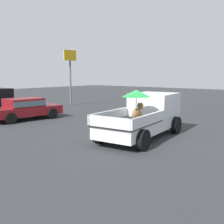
{
  "coord_description": "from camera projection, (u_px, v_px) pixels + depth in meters",
  "views": [
    {
      "loc": [
        -9.85,
        -6.43,
        2.82
      ],
      "look_at": [
        -0.48,
        1.25,
        1.1
      ],
      "focal_mm": 43.26,
      "sensor_mm": 36.0,
      "label": 1
    }
  ],
  "objects": [
    {
      "name": "pickup_truck_main",
      "position": [
        146.0,
        115.0,
        12.22
      ],
      "size": [
        5.22,
        2.7,
        2.17
      ],
      "rotation": [
        0.0,
        0.0,
        0.11
      ],
      "color": "black",
      "rests_on": "ground"
    },
    {
      "name": "motel_sign",
      "position": [
        70.0,
        67.0,
        23.93
      ],
      "size": [
        1.4,
        0.16,
        4.89
      ],
      "color": "#59595B",
      "rests_on": "ground"
    },
    {
      "name": "parked_sedan_near",
      "position": [
        25.0,
        108.0,
        16.63
      ],
      "size": [
        4.47,
        2.34,
        1.33
      ],
      "rotation": [
        0.0,
        0.0,
        -0.11
      ],
      "color": "black",
      "rests_on": "ground"
    },
    {
      "name": "ground_plane",
      "position": [
        141.0,
        138.0,
        11.97
      ],
      "size": [
        80.0,
        80.0,
        0.0
      ],
      "primitive_type": "plane",
      "color": "#2D3033"
    }
  ]
}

